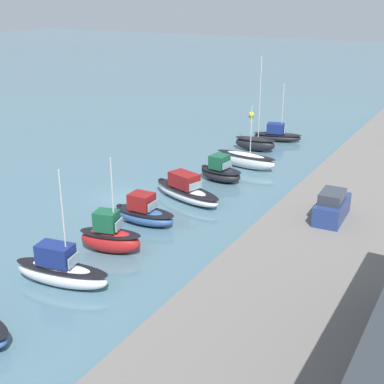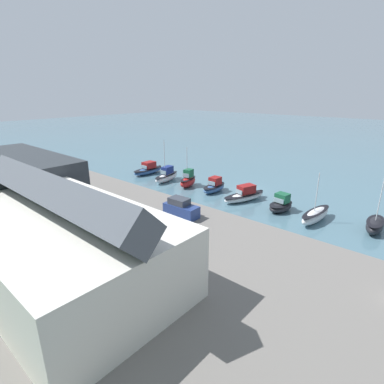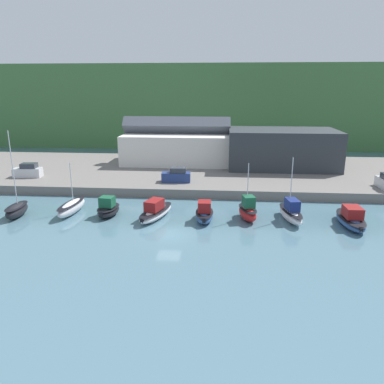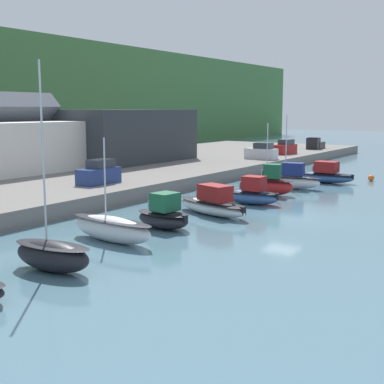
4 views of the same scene
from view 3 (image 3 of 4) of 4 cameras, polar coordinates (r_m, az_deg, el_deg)
The scene contains 15 objects.
ground_plane at distance 39.66m, azimuth -3.59°, elevation -6.36°, with size 320.00×320.00×0.00m, color slate.
hillside_backdrop at distance 129.96m, azimuth 2.39°, elevation 13.66°, with size 240.00×79.31×20.14m.
quay_promenade at distance 64.55m, azimuth -0.25°, elevation 3.02°, with size 123.27×27.37×1.30m.
harbor_clubhouse at distance 69.52m, azimuth -2.33°, elevation 6.97°, with size 19.48×11.03×8.41m.
yacht_club_building at distance 67.02m, azimuth 13.56°, elevation 6.46°, with size 18.35×10.80×6.51m.
moored_boat_1 at distance 48.94m, azimuth -25.14°, elevation -2.48°, with size 2.04×4.68×10.19m.
moored_boat_2 at distance 47.65m, azimuth -17.86°, elevation -2.21°, with size 2.13×6.56×6.24m.
moored_boat_3 at distance 45.68m, azimuth -12.65°, elevation -2.52°, with size 2.72×4.35×2.43m.
moored_boat_4 at distance 44.05m, azimuth -5.57°, elevation -2.96°, with size 4.12×7.45×2.31m.
moored_boat_5 at distance 43.09m, azimuth 1.91°, elevation -3.29°, with size 2.16×5.00×2.37m.
moored_boat_6 at distance 43.69m, azimuth 8.49°, elevation -2.85°, with size 2.69×4.61×6.63m.
moored_boat_7 at distance 44.48m, azimuth 14.81°, elevation -3.04°, with size 2.73×6.36×7.32m.
moored_boat_8 at distance 45.01m, azimuth 23.05°, elevation -3.78°, with size 2.53×6.78×2.31m.
parked_car_1 at distance 55.34m, azimuth -2.37°, elevation 2.51°, with size 4.28×2.00×2.16m.
parked_car_2 at distance 63.67m, azimuth -23.72°, elevation 2.94°, with size 4.35×2.19×2.16m.
Camera 3 is at (5.50, -36.32, 14.95)m, focal length 35.00 mm.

